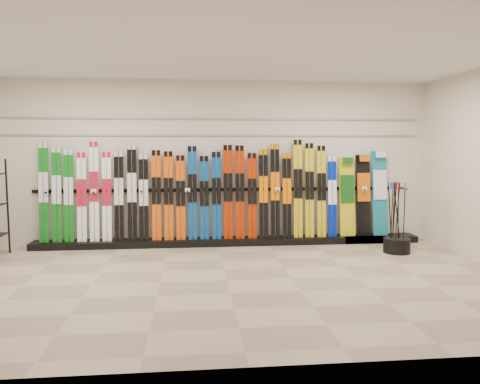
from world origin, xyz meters
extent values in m
plane|color=gray|center=(0.00, 0.00, 0.00)|extent=(8.00, 8.00, 0.00)
plane|color=beige|center=(0.00, 2.50, 1.50)|extent=(8.00, 0.00, 8.00)
plane|color=silver|center=(0.00, 0.00, 3.00)|extent=(8.00, 8.00, 0.00)
cube|color=black|center=(0.22, 2.28, 0.06)|extent=(8.00, 0.40, 0.12)
cube|color=#0E6A16|center=(-3.05, 2.31, 1.00)|extent=(0.17, 0.17, 1.76)
cube|color=#0E6A16|center=(-2.83, 2.30, 0.96)|extent=(0.17, 0.16, 1.68)
cube|color=#0E6A16|center=(-2.62, 2.30, 0.94)|extent=(0.17, 0.16, 1.63)
cube|color=white|center=(-2.40, 2.30, 0.91)|extent=(0.17, 0.16, 1.58)
cube|color=white|center=(-2.19, 2.31, 1.00)|extent=(0.17, 0.17, 1.77)
cube|color=white|center=(-1.97, 2.30, 0.91)|extent=(0.17, 0.16, 1.58)
cube|color=black|center=(-1.76, 2.30, 0.92)|extent=(0.17, 0.16, 1.60)
cube|color=black|center=(-1.53, 2.31, 0.98)|extent=(0.17, 0.17, 1.73)
cube|color=black|center=(-1.32, 2.30, 0.90)|extent=(0.17, 0.15, 1.56)
cube|color=#DE4D09|center=(-1.10, 2.30, 0.93)|extent=(0.17, 0.16, 1.62)
cube|color=#DE4D09|center=(-0.88, 2.30, 0.92)|extent=(0.17, 0.16, 1.60)
cube|color=#DE4D09|center=(-0.67, 2.30, 0.88)|extent=(0.17, 0.15, 1.52)
cube|color=navy|center=(-0.45, 2.30, 0.96)|extent=(0.17, 0.17, 1.69)
cube|color=navy|center=(-0.24, 2.30, 0.87)|extent=(0.17, 0.15, 1.51)
cube|color=navy|center=(-0.02, 2.30, 0.91)|extent=(0.17, 0.16, 1.58)
cube|color=#A82100|center=(0.19, 2.31, 0.97)|extent=(0.17, 0.17, 1.71)
cube|color=#A82100|center=(0.41, 2.31, 0.97)|extent=(0.17, 0.17, 1.70)
cube|color=#A82100|center=(0.64, 2.30, 0.90)|extent=(0.17, 0.15, 1.56)
cube|color=black|center=(0.85, 2.30, 0.93)|extent=(0.17, 0.16, 1.62)
cube|color=black|center=(1.06, 2.31, 0.98)|extent=(0.17, 0.17, 1.73)
cube|color=black|center=(1.29, 2.30, 0.90)|extent=(0.17, 0.15, 1.56)
cube|color=gold|center=(1.49, 2.31, 1.02)|extent=(0.17, 0.18, 1.81)
cube|color=gold|center=(1.71, 2.31, 0.99)|extent=(0.17, 0.17, 1.74)
cube|color=gold|center=(1.94, 2.30, 0.97)|extent=(0.17, 0.17, 1.70)
cube|color=#011BA3|center=(2.14, 2.30, 0.87)|extent=(0.17, 0.15, 1.50)
cube|color=gold|center=(2.45, 2.35, 0.86)|extent=(0.29, 0.23, 1.48)
cube|color=black|center=(2.77, 2.36, 0.88)|extent=(0.27, 0.24, 1.52)
cube|color=#14728C|center=(3.09, 2.36, 0.92)|extent=(0.29, 0.25, 1.59)
cylinder|color=black|center=(3.00, 1.35, 0.12)|extent=(0.45, 0.45, 0.25)
cylinder|color=black|center=(2.96, 1.29, 0.61)|extent=(0.07, 0.02, 1.18)
cylinder|color=black|center=(3.00, 1.37, 0.61)|extent=(0.13, 0.11, 1.17)
cylinder|color=black|center=(2.89, 1.41, 0.61)|extent=(0.13, 0.05, 1.18)
cylinder|color=black|center=(3.01, 1.36, 0.61)|extent=(0.06, 0.04, 1.18)
cylinder|color=black|center=(2.97, 1.47, 0.61)|extent=(0.07, 0.13, 1.18)
cylinder|color=black|center=(3.00, 1.48, 0.61)|extent=(0.03, 0.08, 1.18)
cylinder|color=black|center=(2.91, 1.40, 0.61)|extent=(0.05, 0.05, 1.18)
cylinder|color=black|center=(3.09, 1.31, 0.61)|extent=(0.07, 0.14, 1.18)
cube|color=gray|center=(0.00, 2.48, 2.00)|extent=(7.60, 0.02, 0.03)
cube|color=gray|center=(0.00, 2.48, 2.30)|extent=(7.60, 0.02, 0.03)
camera|label=1|loc=(-0.45, -6.15, 1.82)|focal=35.00mm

